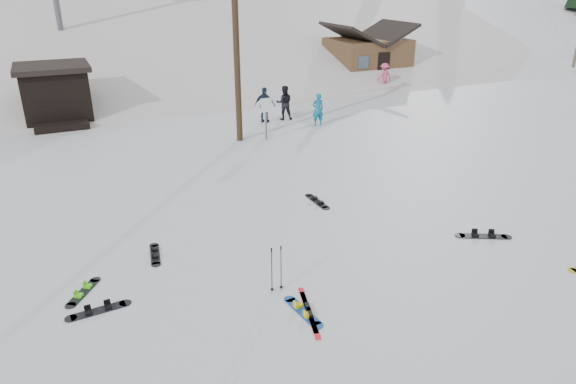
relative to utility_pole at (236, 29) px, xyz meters
name	(u,v)px	position (x,y,z in m)	size (l,w,h in m)	color
ground	(388,344)	(-2.00, -14.00, -4.68)	(200.00, 200.00, 0.00)	silver
ski_slope	(109,146)	(-2.00, 41.00, -16.68)	(60.00, 75.00, 45.00)	silver
ridge_right	(399,114)	(36.00, 36.00, -15.68)	(34.00, 85.00, 36.00)	silver
treeline_right	(434,38)	(34.00, 28.00, -4.68)	(20.00, 60.00, 10.00)	black
treeline_crest	(74,20)	(-2.00, 72.00, -4.68)	(50.00, 6.00, 10.00)	black
utility_pole	(236,29)	(0.00, 0.00, 0.00)	(2.00, 0.26, 9.00)	#3A2819
trail_sign	(266,111)	(1.10, -0.42, -3.41)	(0.50, 0.09, 1.85)	#595B60
lift_hut	(56,93)	(-7.00, 6.94, -3.32)	(3.40, 4.10, 2.75)	black
cabin	(367,57)	(13.00, 10.00, -3.20)	(5.39, 4.40, 3.77)	brown
hero_snowboard	(303,311)	(-3.06, -12.37, -4.66)	(0.38, 1.33, 0.09)	#194CA6
hero_skis	(309,311)	(-2.94, -12.43, -4.65)	(0.58, 1.82, 0.10)	red
ski_poles	(276,268)	(-3.23, -11.36, -4.10)	(0.31, 0.08, 1.13)	black
board_scatter_a	(99,310)	(-7.05, -10.47, -4.66)	(1.39, 0.34, 0.10)	black
board_scatter_b	(155,254)	(-5.45, -8.55, -4.66)	(0.40, 1.27, 0.09)	black
board_scatter_c	(83,292)	(-7.29, -9.59, -4.66)	(0.85, 1.10, 0.09)	black
board_scatter_d	(483,236)	(3.04, -11.38, -4.65)	(1.41, 0.90, 0.11)	black
board_scatter_f	(317,201)	(-0.04, -7.34, -4.66)	(0.28, 1.38, 0.10)	black
skier_teal	(318,110)	(4.22, 0.67, -3.90)	(0.57, 0.37, 1.57)	#0E6C8C
skier_dark	(284,103)	(3.24, 2.38, -3.83)	(0.82, 0.64, 1.70)	black
skier_pink	(384,76)	(11.96, 6.35, -3.86)	(1.07, 0.61, 1.65)	#CF496F
skier_navy	(265,105)	(2.15, 2.27, -3.82)	(1.01, 0.42, 1.73)	#162137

